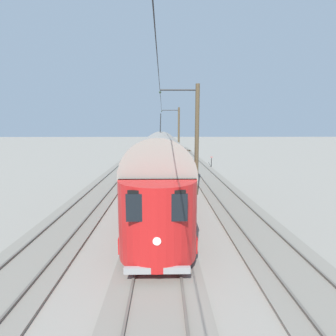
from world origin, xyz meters
TOP-DOWN VIEW (x-y plane):
  - ground_plane at (0.00, 0.00)m, footprint 220.00×220.00m
  - track_streetcar_siding at (-4.38, -0.31)m, footprint 2.80×80.00m
  - track_adjacent_siding at (0.00, -0.31)m, footprint 2.80×80.00m
  - track_third_siding at (4.38, -0.31)m, footprint 2.80×80.00m
  - vintage_streetcar at (0.00, 5.56)m, footprint 2.65×16.36m
  - catenary_pole_foreground at (-2.40, -17.40)m, footprint 2.68×0.28m
  - catenary_pole_mid_near at (-2.40, 3.00)m, footprint 2.68×0.28m
  - overhead_wire_run at (-0.04, 2.31)m, footprint 2.48×44.81m
  - switch_stand at (-5.79, -9.40)m, footprint 0.50×0.30m

SIDE VIEW (x-z plane):
  - ground_plane at x=0.00m, z-range 0.00..0.00m
  - track_streetcar_siding at x=-4.38m, z-range -0.04..0.14m
  - track_adjacent_siding at x=0.00m, z-range -0.04..0.14m
  - track_third_siding at x=4.38m, z-range -0.04..0.14m
  - switch_stand at x=-5.79m, z-range 0.08..1.32m
  - vintage_streetcar at x=0.00m, z-range -0.55..5.06m
  - catenary_pole_foreground at x=-2.40m, z-range 0.15..7.61m
  - catenary_pole_mid_near at x=-2.40m, z-range 0.15..7.61m
  - overhead_wire_run at x=-0.04m, z-range 6.82..7.00m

